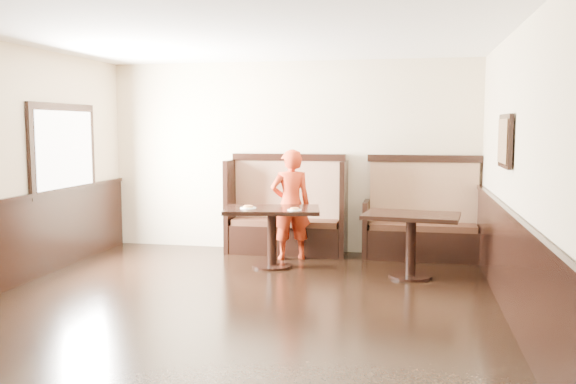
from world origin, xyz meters
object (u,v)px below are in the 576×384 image
(booth_neighbor, at_px, (423,224))
(booth_main, at_px, (287,217))
(table_neighbor, at_px, (411,230))
(child, at_px, (291,205))
(table_main, at_px, (272,222))

(booth_neighbor, bearing_deg, booth_main, 179.95)
(booth_main, relative_size, booth_neighbor, 1.06)
(table_neighbor, bearing_deg, booth_main, 154.28)
(booth_main, distance_m, table_neighbor, 2.13)
(table_neighbor, relative_size, child, 0.79)
(table_main, relative_size, child, 0.88)
(booth_neighbor, height_order, table_neighbor, booth_neighbor)
(table_main, xyz_separation_m, child, (0.15, 0.52, 0.17))
(booth_main, distance_m, child, 0.52)
(table_main, bearing_deg, child, 64.00)
(booth_main, bearing_deg, child, -71.90)
(booth_main, xyz_separation_m, table_main, (-0.01, -0.95, 0.08))
(booth_neighbor, relative_size, child, 1.07)
(table_neighbor, bearing_deg, booth_neighbor, 89.18)
(booth_neighbor, distance_m, table_main, 2.18)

